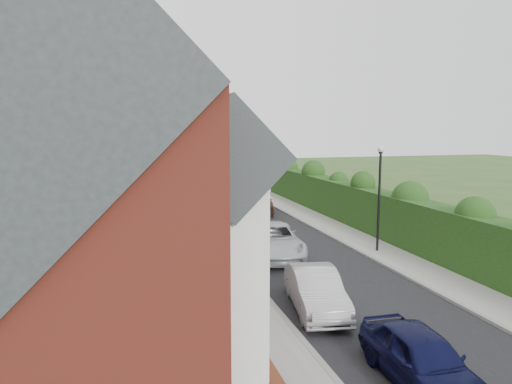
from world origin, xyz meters
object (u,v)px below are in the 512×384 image
car_navy (422,359)px  car_green (216,211)px  lamppost (380,185)px  car_grey (190,181)px  car_silver_b (273,240)px  horse (268,205)px  car_silver_a (315,290)px  car_red (202,193)px  car_beige (195,189)px  horse_cart (259,194)px  car_white (230,224)px

car_navy → car_green: (-1.11, 19.57, 0.10)m
lamppost → car_grey: (-5.56, 25.40, -2.51)m
car_navy → car_green: size_ratio=0.87×
car_silver_b → horse: horse is taller
car_silver_a → car_silver_b: bearing=94.2°
car_red → horse: bearing=-66.4°
car_green → car_red: size_ratio=1.09×
car_silver_a → car_grey: car_grey is taller
lamppost → horse: bearing=104.0°
car_silver_a → car_silver_b: size_ratio=0.78×
car_beige → horse: (3.37, -10.68, 0.15)m
horse → horse_cart: (-0.00, 2.12, 0.46)m
car_beige → horse_cart: horse_cart is taller
car_silver_a → car_beige: car_silver_a is taller
lamppost → car_grey: size_ratio=0.95×
lamppost → car_navy: (-5.07, -10.49, -2.62)m
car_silver_b → car_beige: size_ratio=1.09×
car_navy → car_white: bearing=96.3°
car_navy → car_red: (-0.55, 28.29, 0.01)m
lamppost → car_green: 11.27m
horse → horse_cart: 2.17m
car_white → car_green: size_ratio=1.01×
car_red → horse_cart: (3.16, -5.82, 0.61)m
lamppost → car_red: 18.85m
car_beige → car_green: bearing=-94.3°
car_navy → car_red: car_red is taller
car_navy → car_silver_b: (0.07, 11.49, 0.07)m
car_red → car_silver_b: bearing=-86.0°
car_white → car_grey: (0.52, 20.15, 0.12)m
car_grey → horse_cart: (3.10, -13.42, 0.51)m
lamppost → horse: 10.46m
car_white → lamppost: bearing=-54.5°
car_silver_a → car_navy: bearing=-73.2°
car_silver_b → car_red: car_silver_b is taller
car_silver_a → horse_cart: size_ratio=1.33×
car_red → lamppost: bearing=-70.6°
car_silver_a → car_green: size_ratio=0.92×
lamppost → horse_cart: lamppost is taller
car_white → car_silver_b: bearing=-89.4°
lamppost → car_silver_a: (-5.66, -5.63, -2.61)m
car_white → car_beige: (0.25, 15.30, 0.01)m
car_white → car_green: bearing=77.7°
car_silver_b → car_white: car_silver_b is taller
car_red → car_grey: (0.06, 7.60, 0.10)m
horse_cart → lamppost: bearing=-78.4°
car_white → car_green: 3.83m
car_navy → car_white: car_navy is taller
car_silver_b → car_grey: (-0.56, 24.40, 0.04)m
horse → horse_cart: bearing=-107.5°
car_navy → horse_cart: (2.61, 22.48, 0.62)m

